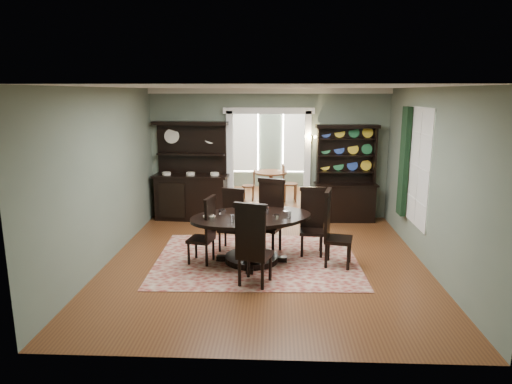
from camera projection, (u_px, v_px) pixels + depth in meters
The scene contains 19 objects.
room at pixel (266, 173), 7.71m from camera, with size 5.51×6.01×3.01m.
parlor at pixel (270, 142), 13.08m from camera, with size 3.51×3.50×3.01m.
doorway_trim at pixel (269, 149), 10.59m from camera, with size 2.08×0.25×2.57m.
right_window at pixel (412, 165), 8.46m from camera, with size 0.15×1.47×2.12m.
wall_sconce at pixel (310, 138), 10.34m from camera, with size 0.27×0.21×0.21m.
rug at pixel (257, 259), 8.11m from camera, with size 3.53×2.73×0.01m, color maroon.
dining_table at pixel (252, 230), 7.90m from camera, with size 2.47×2.47×0.84m.
centerpiece at pixel (251, 211), 7.89m from camera, with size 1.53×0.98×0.25m.
chair_far_left at pixel (232, 218), 8.56m from camera, with size 0.51×0.49×1.16m.
chair_far_mid at pixel (269, 214), 8.43m from camera, with size 0.64×0.62×1.36m.
chair_far_right at pixel (312, 219), 8.34m from camera, with size 0.48×0.46×1.23m.
chair_end_left at pixel (206, 229), 7.82m from camera, with size 0.50×0.52×1.19m.
chair_end_right at pixel (332, 226), 7.71m from camera, with size 0.56×0.58×1.32m.
chair_near at pixel (252, 243), 6.84m from camera, with size 0.61×0.60×1.34m.
sideboard at pixel (192, 186), 10.59m from camera, with size 1.76×0.74×2.27m.
welsh_dresser at pixel (345, 186), 10.46m from camera, with size 1.43×0.57×2.20m.
parlor_table at pixel (271, 182), 12.34m from camera, with size 0.88×0.88×0.81m.
parlor_chair_left at pixel (251, 184), 12.46m from camera, with size 0.36×0.35×0.84m.
parlor_chair_right at pixel (287, 182), 12.34m from camera, with size 0.43×0.42×1.00m.
Camera 1 is at (0.18, -7.56, 2.92)m, focal length 32.00 mm.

